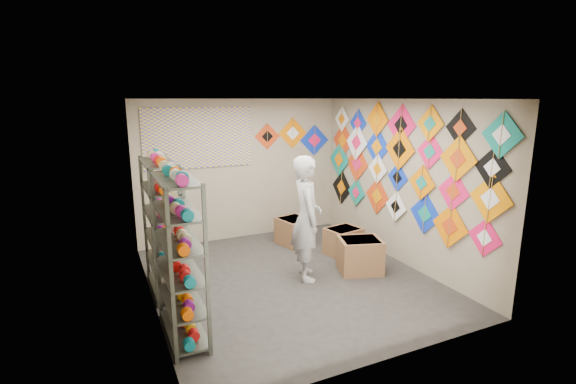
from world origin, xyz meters
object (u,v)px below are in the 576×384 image
shelf_rack_back (162,227)px  carton_a (360,255)px  shopkeeper (307,218)px  carton_b (343,241)px  carton_c (294,231)px  shelf_rack_front (180,258)px

shelf_rack_back → carton_a: 3.06m
shopkeeper → carton_b: bearing=-44.3°
shelf_rack_back → carton_b: bearing=2.2°
carton_b → carton_c: 1.01m
shelf_rack_front → carton_c: bearing=41.9°
shelf_rack_front → shelf_rack_back: same height
shopkeeper → carton_c: size_ratio=3.30×
carton_a → carton_c: 1.65m
shelf_rack_back → carton_a: (2.91, -0.65, -0.68)m
shelf_rack_front → shopkeeper: bearing=21.9°
shelf_rack_front → carton_a: shelf_rack_front is taller
carton_a → carton_b: (0.17, 0.77, -0.03)m
carton_a → shelf_rack_back: bearing=-175.1°
shelf_rack_back → carton_a: bearing=-12.5°
shelf_rack_front → carton_b: shelf_rack_front is taller
shelf_rack_front → shelf_rack_back: size_ratio=1.00×
shopkeeper → carton_a: 1.12m
shopkeeper → carton_b: shopkeeper is taller
shopkeeper → shelf_rack_front: bearing=127.8°
shelf_rack_back → shopkeeper: (2.03, -0.48, -0.00)m
carton_b → carton_a: bearing=-113.6°
shelf_rack_front → carton_c: size_ratio=3.31×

